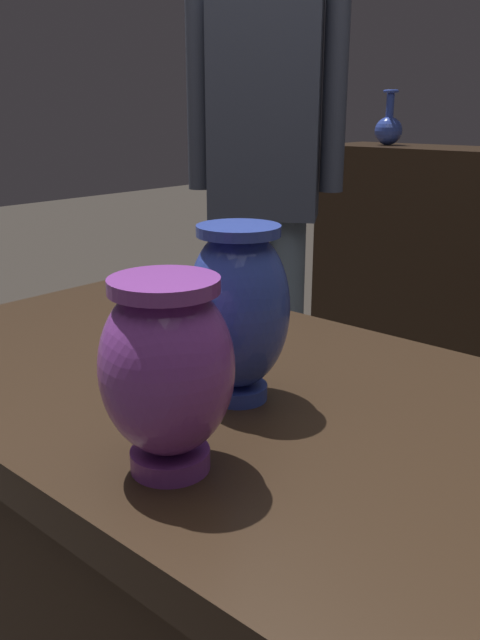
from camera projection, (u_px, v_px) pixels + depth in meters
display_plinth at (241, 624)px, 1.01m from camera, size 1.20×0.64×0.80m
vase_centerpiece at (239, 308)px, 0.82m from camera, size 0.13×0.13×0.22m
vase_tall_behind at (167, 368)px, 0.65m from camera, size 0.14×0.14×0.20m
shelf_vase_far_left at (389, 128)px, 3.03m from camera, size 0.13×0.13×0.24m
visitor_near_left at (265, 162)px, 1.98m from camera, size 0.41×0.32×1.69m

